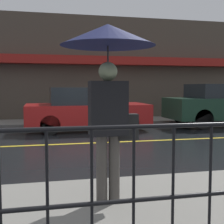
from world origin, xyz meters
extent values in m
plane|color=black|center=(0.00, 0.00, 0.00)|extent=(80.00, 80.00, 0.00)
cube|color=gray|center=(0.00, -4.77, 0.06)|extent=(28.00, 2.42, 0.12)
cube|color=gray|center=(0.00, 4.54, 0.06)|extent=(28.00, 1.96, 0.12)
cube|color=gold|center=(0.00, 0.00, 0.00)|extent=(25.20, 0.12, 0.01)
cube|color=#4C4238|center=(0.00, 5.67, 2.28)|extent=(28.00, 0.30, 4.55)
cube|color=maroon|center=(0.00, 5.25, 2.60)|extent=(16.80, 0.55, 0.35)
cylinder|color=black|center=(0.00, -5.73, 1.16)|extent=(12.00, 0.04, 0.04)
cylinder|color=black|center=(0.00, -5.73, 0.59)|extent=(12.00, 0.04, 0.04)
cylinder|color=black|center=(-0.97, -5.73, 0.64)|extent=(0.02, 0.02, 1.04)
cylinder|color=black|center=(-0.65, -5.73, 0.64)|extent=(0.02, 0.02, 1.04)
cylinder|color=black|center=(-0.32, -5.73, 0.64)|extent=(0.02, 0.02, 1.04)
cylinder|color=black|center=(0.00, -5.73, 0.64)|extent=(0.02, 0.02, 1.04)
cylinder|color=black|center=(0.32, -5.73, 0.64)|extent=(0.02, 0.02, 1.04)
cylinder|color=black|center=(0.65, -5.73, 0.64)|extent=(0.02, 0.02, 1.04)
cylinder|color=#4C4742|center=(-0.01, -4.49, 0.52)|extent=(0.13, 0.13, 0.78)
cylinder|color=#4C4742|center=(0.14, -4.49, 0.52)|extent=(0.13, 0.13, 0.78)
cube|color=black|center=(0.07, -4.49, 1.22)|extent=(0.42, 0.25, 0.62)
sphere|color=gray|center=(0.07, -4.49, 1.64)|extent=(0.22, 0.22, 0.22)
cylinder|color=#262628|center=(0.07, -4.49, 1.57)|extent=(0.02, 0.02, 0.71)
cone|color=#191E4C|center=(0.07, -4.49, 2.05)|extent=(1.08, 1.08, 0.24)
cube|color=black|center=(0.30, -4.49, 1.00)|extent=(0.24, 0.12, 0.30)
cube|color=maroon|center=(0.85, 2.53, 0.57)|extent=(4.07, 1.91, 0.63)
cube|color=#1E2328|center=(0.68, 2.53, 1.17)|extent=(2.12, 1.76, 0.56)
cylinder|color=black|center=(2.11, 3.38, 0.31)|extent=(0.61, 0.22, 0.61)
cylinder|color=black|center=(2.11, 1.69, 0.31)|extent=(0.61, 0.22, 0.61)
cylinder|color=black|center=(-0.42, 3.38, 0.31)|extent=(0.61, 0.22, 0.61)
cylinder|color=black|center=(-0.42, 1.69, 0.31)|extent=(0.61, 0.22, 0.61)
cube|color=#1E2328|center=(5.95, 2.53, 1.32)|extent=(2.31, 1.67, 0.51)
cylinder|color=black|center=(4.76, 3.33, 0.35)|extent=(0.71, 0.22, 0.71)
cylinder|color=black|center=(4.76, 1.74, 0.35)|extent=(0.71, 0.22, 0.71)
camera|label=1|loc=(-0.68, -7.97, 1.46)|focal=50.00mm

